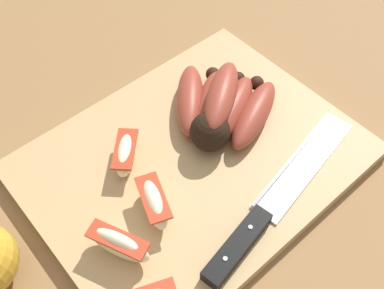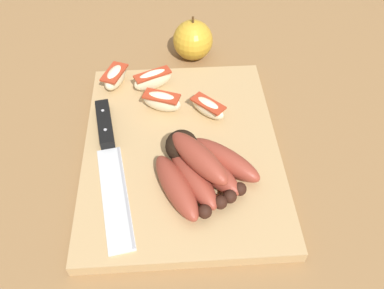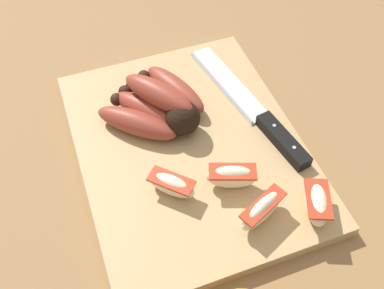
{
  "view_description": "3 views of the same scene",
  "coord_description": "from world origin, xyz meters",
  "px_view_note": "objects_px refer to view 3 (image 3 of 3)",
  "views": [
    {
      "loc": [
        -0.19,
        -0.23,
        0.47
      ],
      "look_at": [
        0.02,
        0.0,
        0.04
      ],
      "focal_mm": 41.32,
      "sensor_mm": 36.0,
      "label": 1
    },
    {
      "loc": [
        0.44,
        -0.01,
        0.49
      ],
      "look_at": [
        0.03,
        0.02,
        0.04
      ],
      "focal_mm": 37.54,
      "sensor_mm": 36.0,
      "label": 2
    },
    {
      "loc": [
        -0.34,
        0.13,
        0.51
      ],
      "look_at": [
        -0.0,
        0.0,
        0.05
      ],
      "focal_mm": 41.47,
      "sensor_mm": 36.0,
      "label": 3
    }
  ],
  "objects_px": {
    "apple_wedge_near": "(317,203)",
    "apple_wedge_extra": "(172,185)",
    "apple_wedge_far": "(262,210)",
    "banana_bunch": "(159,105)",
    "chefs_knife": "(262,119)",
    "apple_wedge_middle": "(232,176)"
  },
  "relations": [
    {
      "from": "apple_wedge_middle",
      "to": "apple_wedge_extra",
      "type": "distance_m",
      "value": 0.08
    },
    {
      "from": "apple_wedge_far",
      "to": "apple_wedge_middle",
      "type": "bearing_deg",
      "value": 14.51
    },
    {
      "from": "chefs_knife",
      "to": "apple_wedge_near",
      "type": "relative_size",
      "value": 4.16
    },
    {
      "from": "banana_bunch",
      "to": "apple_wedge_middle",
      "type": "bearing_deg",
      "value": -161.07
    },
    {
      "from": "banana_bunch",
      "to": "apple_wedge_middle",
      "type": "xyz_separation_m",
      "value": [
        -0.15,
        -0.05,
        -0.0
      ]
    },
    {
      "from": "apple_wedge_near",
      "to": "apple_wedge_far",
      "type": "height_order",
      "value": "apple_wedge_far"
    },
    {
      "from": "chefs_knife",
      "to": "apple_wedge_extra",
      "type": "height_order",
      "value": "apple_wedge_extra"
    },
    {
      "from": "banana_bunch",
      "to": "chefs_knife",
      "type": "bearing_deg",
      "value": -115.01
    },
    {
      "from": "banana_bunch",
      "to": "apple_wedge_middle",
      "type": "relative_size",
      "value": 2.42
    },
    {
      "from": "apple_wedge_near",
      "to": "apple_wedge_extra",
      "type": "height_order",
      "value": "apple_wedge_near"
    },
    {
      "from": "banana_bunch",
      "to": "apple_wedge_extra",
      "type": "height_order",
      "value": "banana_bunch"
    },
    {
      "from": "banana_bunch",
      "to": "apple_wedge_extra",
      "type": "bearing_deg",
      "value": 169.01
    },
    {
      "from": "chefs_knife",
      "to": "apple_wedge_far",
      "type": "xyz_separation_m",
      "value": [
        -0.14,
        0.07,
        0.01
      ]
    },
    {
      "from": "chefs_knife",
      "to": "apple_wedge_far",
      "type": "height_order",
      "value": "apple_wedge_far"
    },
    {
      "from": "apple_wedge_far",
      "to": "apple_wedge_extra",
      "type": "relative_size",
      "value": 1.18
    },
    {
      "from": "apple_wedge_near",
      "to": "apple_wedge_middle",
      "type": "relative_size",
      "value": 0.96
    },
    {
      "from": "apple_wedge_middle",
      "to": "apple_wedge_extra",
      "type": "bearing_deg",
      "value": 77.54
    },
    {
      "from": "apple_wedge_near",
      "to": "apple_wedge_extra",
      "type": "relative_size",
      "value": 1.09
    },
    {
      "from": "banana_bunch",
      "to": "apple_wedge_near",
      "type": "height_order",
      "value": "banana_bunch"
    },
    {
      "from": "apple_wedge_near",
      "to": "apple_wedge_extra",
      "type": "xyz_separation_m",
      "value": [
        0.09,
        0.16,
        -0.0
      ]
    },
    {
      "from": "chefs_knife",
      "to": "apple_wedge_middle",
      "type": "height_order",
      "value": "apple_wedge_middle"
    },
    {
      "from": "apple_wedge_extra",
      "to": "banana_bunch",
      "type": "bearing_deg",
      "value": -10.99
    }
  ]
}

